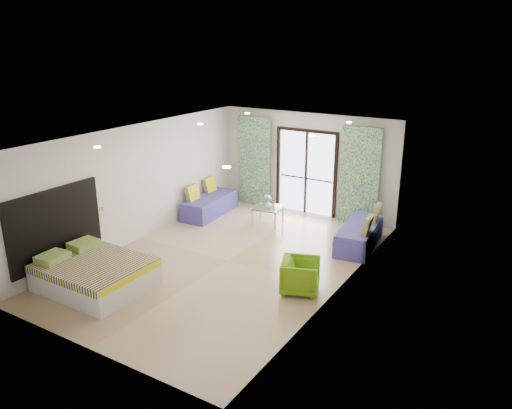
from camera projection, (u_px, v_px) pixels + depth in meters
The scene contains 24 objects.
floor at pixel (228, 261), 10.66m from camera, with size 5.00×7.50×0.01m, color tan, non-canonical shape.
ceiling at pixel (226, 135), 9.81m from camera, with size 5.00×7.50×0.01m, color silver, non-canonical shape.
wall_back at pixel (307, 164), 13.27m from camera, with size 5.00×0.01×2.70m, color silver, non-canonical shape.
wall_front at pixel (79, 269), 7.20m from camera, with size 5.00×0.01×2.70m, color silver, non-canonical shape.
wall_left at pixel (137, 183), 11.47m from camera, with size 0.01×7.50×2.70m, color silver, non-canonical shape.
wall_right at pixel (341, 223), 9.00m from camera, with size 0.01×7.50×2.70m, color silver, non-canonical shape.
balcony_door at pixel (306, 167), 13.28m from camera, with size 1.76×0.08×2.28m.
balcony_rail at pixel (306, 178), 13.38m from camera, with size 1.52×0.03×0.04m, color #595451.
curtain_left at pixel (254, 162), 13.92m from camera, with size 1.00×0.10×2.50m, color silver.
curtain_right at pixel (360, 177), 12.39m from camera, with size 1.00×0.10×2.50m, color silver.
downlight_a at pixel (97, 147), 8.89m from camera, with size 0.12×0.12×0.02m, color #FFE0B2.
downlight_b at pixel (227, 167), 7.50m from camera, with size 0.12×0.12×0.02m, color #FFE0B2.
downlight_c at pixel (200, 124), 11.32m from camera, with size 0.12×0.12×0.02m, color #FFE0B2.
downlight_d at pixel (312, 136), 9.93m from camera, with size 0.12×0.12×0.02m, color #FFE0B2.
downlight_e at pixel (247, 113), 12.94m from camera, with size 0.12×0.12×0.02m, color #FFE0B2.
downlight_f at pixel (349, 122), 11.55m from camera, with size 0.12×0.12×0.02m, color #FFE0B2.
headboard at pixel (55, 226), 9.68m from camera, with size 0.06×2.10×1.50m, color black.
switch_plate at pixel (104, 208), 10.69m from camera, with size 0.02×0.10×0.10m, color silver.
bed at pixel (95, 274), 9.43m from camera, with size 1.94×1.59×0.67m.
daybed_left at pixel (209, 204), 13.39m from camera, with size 0.85×1.88×0.90m.
daybed_right at pixel (360, 235), 11.32m from camera, with size 0.93×1.92×0.91m.
coffee_table at pixel (268, 209), 12.64m from camera, with size 0.80×0.80×0.80m.
vase at pixel (269, 205), 12.56m from camera, with size 0.16×0.17×0.16m, color white.
armchair at pixel (301, 274), 9.26m from camera, with size 0.69×0.64×0.71m, color #6AA415.
Camera 1 is at (5.58, -8.00, 4.50)m, focal length 35.00 mm.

